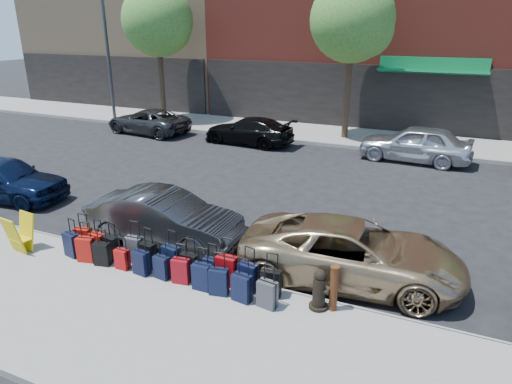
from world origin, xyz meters
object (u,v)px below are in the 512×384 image
at_px(tree_center, 355,22).
at_px(tree_left, 160,22).
at_px(car_far_2, 415,143).
at_px(streetlight, 109,37).
at_px(car_far_1, 249,131).
at_px(car_near_2, 352,252).
at_px(display_rack, 20,234).
at_px(suitcase_front_5, 171,259).
at_px(car_near_0, 4,178).
at_px(fire_hydrant, 319,291).
at_px(bollard, 334,288).
at_px(car_far_0, 148,121).
at_px(car_near_1, 165,218).

bearing_deg(tree_center, tree_left, 180.00).
bearing_deg(car_far_2, streetlight, -92.53).
relative_size(streetlight, car_far_1, 1.84).
bearing_deg(car_near_2, streetlight, 47.82).
xyz_separation_m(tree_center, display_rack, (-4.46, -14.92, -4.80)).
relative_size(suitcase_front_5, car_near_0, 0.24).
bearing_deg(suitcase_front_5, fire_hydrant, 9.46).
bearing_deg(bollard, tree_center, 102.18).
bearing_deg(car_far_0, car_far_1, 97.33).
height_order(tree_left, car_far_2, tree_left).
relative_size(display_rack, car_far_2, 0.21).
bearing_deg(tree_left, car_near_2, -43.18).
bearing_deg(bollard, suitcase_front_5, -179.60).
relative_size(fire_hydrant, car_far_1, 0.19).
relative_size(display_rack, car_far_0, 0.21).
xyz_separation_m(suitcase_front_5, car_near_2, (3.66, 1.53, 0.21)).
relative_size(tree_center, car_far_1, 1.68).
xyz_separation_m(suitcase_front_5, bollard, (3.66, 0.03, 0.18)).
xyz_separation_m(tree_center, car_far_2, (3.35, -2.45, -4.66)).
bearing_deg(car_far_1, bollard, 35.94).
bearing_deg(car_far_2, car_near_2, 1.91).
distance_m(streetlight, suitcase_front_5, 19.16).
relative_size(fire_hydrant, car_far_0, 0.18).
xyz_separation_m(bollard, car_far_2, (0.27, 11.79, 0.12)).
bearing_deg(streetlight, fire_hydrant, -39.92).
bearing_deg(car_near_2, display_rack, 100.08).
height_order(fire_hydrant, car_near_1, car_near_1).
xyz_separation_m(display_rack, car_near_0, (-3.76, 2.59, 0.10)).
height_order(suitcase_front_5, car_far_2, car_far_2).
distance_m(car_far_1, car_far_2, 7.46).
height_order(tree_center, car_near_1, tree_center).
xyz_separation_m(tree_center, car_near_1, (-1.72, -12.86, -4.74)).
distance_m(fire_hydrant, car_far_2, 11.86).
bearing_deg(car_far_2, car_far_1, -85.65).
bearing_deg(streetlight, car_near_0, -65.85).
distance_m(bollard, car_near_1, 4.99).
distance_m(fire_hydrant, car_far_1, 13.61).
distance_m(suitcase_front_5, car_near_2, 3.97).
height_order(car_far_1, car_far_2, car_far_2).
xyz_separation_m(streetlight, car_far_0, (3.64, -1.94, -4.03)).
height_order(car_near_2, car_far_1, car_near_2).
relative_size(streetlight, bollard, 8.47).
relative_size(tree_left, display_rack, 7.86).
relative_size(fire_hydrant, car_near_0, 0.20).
bearing_deg(car_far_1, car_near_1, 17.38).
height_order(tree_left, fire_hydrant, tree_left).
bearing_deg(car_near_1, tree_left, 31.76).
relative_size(bollard, car_near_1, 0.23).
distance_m(tree_left, bollard, 20.25).
bearing_deg(car_far_1, car_far_2, 95.26).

